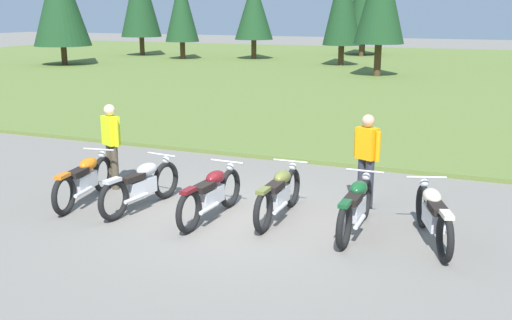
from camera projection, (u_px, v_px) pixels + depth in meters
The scene contains 10 objects.
ground_plane at pixel (242, 220), 10.02m from camera, with size 140.00×140.00×0.00m, color slate.
grass_moorland at pixel (433, 73), 33.29m from camera, with size 80.00×44.00×0.10m, color #5B7033.
motorcycle_orange at pixel (85, 179), 10.85m from camera, with size 0.67×2.09×0.88m.
motorcycle_silver at pixel (142, 185), 10.51m from camera, with size 0.62×2.10×0.88m.
motorcycle_maroon at pixel (211, 194), 9.98m from camera, with size 0.62×2.10×0.88m.
motorcycle_olive at pixel (279, 194), 10.00m from camera, with size 0.62×2.10×0.88m.
motorcycle_british_green at pixel (356, 206), 9.36m from camera, with size 0.62×2.10×0.88m.
motorcycle_cream at pixel (433, 215), 8.95m from camera, with size 0.90×2.01×0.88m.
rider_checking_bike at pixel (111, 141), 11.61m from camera, with size 0.50×0.36×1.67m.
rider_with_back_turned at pixel (367, 155), 10.49m from camera, with size 0.51×0.35×1.67m.
Camera 1 is at (3.88, -8.65, 3.41)m, focal length 41.99 mm.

